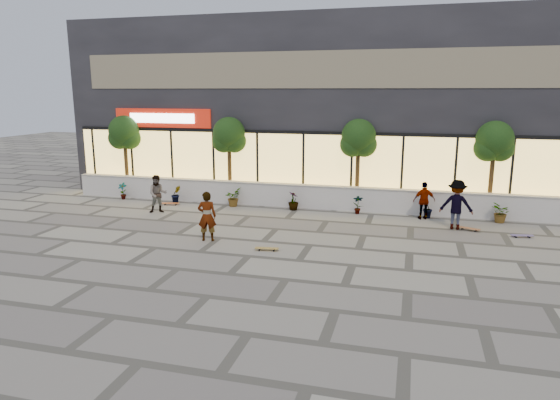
% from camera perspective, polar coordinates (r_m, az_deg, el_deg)
% --- Properties ---
extents(ground, '(80.00, 80.00, 0.00)m').
position_cam_1_polar(ground, '(15.81, -3.64, -6.42)').
color(ground, gray).
rests_on(ground, ground).
extents(planter_wall, '(22.00, 0.42, 1.04)m').
position_cam_1_polar(planter_wall, '(22.18, 2.12, 0.49)').
color(planter_wall, white).
rests_on(planter_wall, ground).
extents(retail_building, '(24.00, 9.17, 8.50)m').
position_cam_1_polar(retail_building, '(27.10, 4.83, 10.54)').
color(retail_building, black).
rests_on(retail_building, ground).
extents(shrub_a, '(0.43, 0.29, 0.81)m').
position_cam_1_polar(shrub_a, '(25.00, -17.53, 0.99)').
color(shrub_a, '#133410').
rests_on(shrub_a, ground).
extents(shrub_b, '(0.57, 0.57, 0.81)m').
position_cam_1_polar(shrub_b, '(23.62, -11.79, 0.67)').
color(shrub_b, '#133410').
rests_on(shrub_b, ground).
extents(shrub_c, '(0.68, 0.77, 0.81)m').
position_cam_1_polar(shrub_c, '(22.51, -5.41, 0.31)').
color(shrub_c, '#133410').
rests_on(shrub_c, ground).
extents(shrub_d, '(0.64, 0.64, 0.81)m').
position_cam_1_polar(shrub_d, '(21.71, 1.53, -0.09)').
color(shrub_d, '#133410').
rests_on(shrub_d, ground).
extents(shrub_e, '(0.46, 0.35, 0.81)m').
position_cam_1_polar(shrub_e, '(21.25, 8.90, -0.52)').
color(shrub_e, '#133410').
rests_on(shrub_e, ground).
extents(shrub_f, '(0.55, 0.57, 0.81)m').
position_cam_1_polar(shrub_f, '(21.15, 16.45, -0.94)').
color(shrub_f, '#133410').
rests_on(shrub_f, ground).
extents(shrub_g, '(0.77, 0.84, 0.81)m').
position_cam_1_polar(shrub_g, '(21.42, 23.95, -1.34)').
color(shrub_g, '#133410').
rests_on(shrub_g, ground).
extents(tree_west, '(1.60, 1.50, 3.92)m').
position_cam_1_polar(tree_west, '(25.96, -17.36, 7.16)').
color(tree_west, '#49361A').
rests_on(tree_west, ground).
extents(tree_midwest, '(1.60, 1.50, 3.92)m').
position_cam_1_polar(tree_midwest, '(23.50, -5.85, 7.17)').
color(tree_midwest, '#49361A').
rests_on(tree_midwest, ground).
extents(tree_mideast, '(1.60, 1.50, 3.92)m').
position_cam_1_polar(tree_mideast, '(22.09, 8.96, 6.76)').
color(tree_mideast, '#49361A').
rests_on(tree_mideast, ground).
extents(tree_east, '(1.60, 1.50, 3.92)m').
position_cam_1_polar(tree_east, '(22.19, 23.29, 5.93)').
color(tree_east, '#49361A').
rests_on(tree_east, ground).
extents(skater_center, '(0.72, 0.56, 1.74)m').
position_cam_1_polar(skater_center, '(17.33, -8.34, -1.85)').
color(skater_center, silver).
rests_on(skater_center, ground).
extents(skater_left, '(0.98, 0.90, 1.62)m').
position_cam_1_polar(skater_left, '(21.78, -13.80, 0.67)').
color(skater_left, tan).
rests_on(skater_left, ground).
extents(skater_right_near, '(0.97, 0.62, 1.53)m').
position_cam_1_polar(skater_right_near, '(20.88, 16.15, -0.07)').
color(skater_right_near, white).
rests_on(skater_right_near, ground).
extents(skater_right_far, '(1.28, 0.83, 1.87)m').
position_cam_1_polar(skater_right_far, '(19.73, 19.52, -0.50)').
color(skater_right_far, maroon).
rests_on(skater_right_far, ground).
extents(skateboard_center, '(0.79, 0.30, 0.09)m').
position_cam_1_polar(skateboard_center, '(16.29, -1.52, -5.54)').
color(skateboard_center, olive).
rests_on(skateboard_center, ground).
extents(skateboard_left, '(0.83, 0.37, 0.10)m').
position_cam_1_polar(skateboard_left, '(23.24, -12.41, -0.37)').
color(skateboard_left, '#D15E27').
rests_on(skateboard_left, ground).
extents(skateboard_right_near, '(0.81, 0.49, 0.10)m').
position_cam_1_polar(skateboard_right_near, '(19.88, 20.80, -3.05)').
color(skateboard_right_near, brown).
rests_on(skateboard_right_near, ground).
extents(skateboard_right_far, '(0.78, 0.33, 0.09)m').
position_cam_1_polar(skateboard_right_far, '(19.68, 25.94, -3.66)').
color(skateboard_right_far, '#544783').
rests_on(skateboard_right_far, ground).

